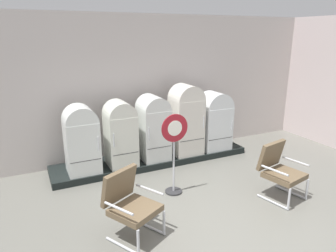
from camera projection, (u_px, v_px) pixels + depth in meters
The scene contains 12 objects.
ground at pixel (232, 236), 4.62m from camera, with size 12.00×10.00×0.05m, color slate.
back_wall at pixel (142, 87), 7.30m from camera, with size 11.76×0.12×3.30m.
side_wall_right at pixel (323, 82), 8.21m from camera, with size 0.16×2.20×3.30m.
display_plinth at pixel (153, 159), 7.21m from camera, with size 4.54×0.95×0.14m, color black.
refrigerator_0 at pixel (81, 138), 6.21m from camera, with size 0.64×0.63×1.38m.
refrigerator_1 at pixel (120, 132), 6.55m from camera, with size 0.60×0.65×1.39m.
refrigerator_2 at pixel (153, 126), 6.87m from camera, with size 0.60×0.70×1.44m.
refrigerator_3 at pixel (186, 118), 7.15m from camera, with size 0.67×0.64×1.63m.
refrigerator_4 at pixel (214, 120), 7.50m from camera, with size 0.71×0.63×1.40m.
armchair_left at pixel (130, 202), 4.46m from camera, with size 0.88×0.91×1.00m.
armchair_right at pixel (280, 168), 5.56m from camera, with size 0.78×0.82×1.00m.
sign_stand at pixel (174, 153), 5.61m from camera, with size 0.51×0.32×1.52m.
Camera 1 is at (-2.57, -3.16, 2.86)m, focal length 33.24 mm.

